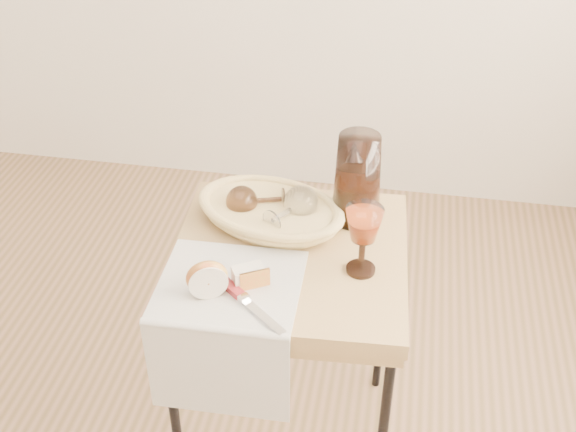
% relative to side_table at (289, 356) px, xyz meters
% --- Properties ---
extents(side_table, '(0.59, 0.59, 0.71)m').
position_rel_side_table_xyz_m(side_table, '(0.00, 0.00, 0.00)').
color(side_table, brown).
rests_on(side_table, floor).
extents(tea_towel, '(0.33, 0.29, 0.01)m').
position_rel_side_table_xyz_m(tea_towel, '(-0.11, -0.15, 0.36)').
color(tea_towel, silver).
rests_on(tea_towel, side_table).
extents(bread_basket, '(0.39, 0.31, 0.05)m').
position_rel_side_table_xyz_m(bread_basket, '(-0.07, 0.11, 0.38)').
color(bread_basket, '#A28A4D').
rests_on(bread_basket, side_table).
extents(goblet_lying_a, '(0.15, 0.11, 0.08)m').
position_rel_side_table_xyz_m(goblet_lying_a, '(-0.10, 0.13, 0.41)').
color(goblet_lying_a, brown).
rests_on(goblet_lying_a, bread_basket).
extents(goblet_lying_b, '(0.15, 0.17, 0.09)m').
position_rel_side_table_xyz_m(goblet_lying_b, '(-0.02, 0.09, 0.41)').
color(goblet_lying_b, white).
rests_on(goblet_lying_b, bread_basket).
extents(pitcher, '(0.20, 0.27, 0.27)m').
position_rel_side_table_xyz_m(pitcher, '(0.14, 0.17, 0.47)').
color(pitcher, black).
rests_on(pitcher, side_table).
extents(wine_goblet, '(0.09, 0.09, 0.18)m').
position_rel_side_table_xyz_m(wine_goblet, '(0.17, -0.04, 0.44)').
color(wine_goblet, white).
rests_on(wine_goblet, side_table).
extents(apple_half, '(0.10, 0.08, 0.09)m').
position_rel_side_table_xyz_m(apple_half, '(-0.15, -0.18, 0.40)').
color(apple_half, '#B5281D').
rests_on(apple_half, tea_towel).
extents(apple_wedge, '(0.08, 0.07, 0.05)m').
position_rel_side_table_xyz_m(apple_wedge, '(-0.07, -0.14, 0.38)').
color(apple_wedge, beige).
rests_on(apple_wedge, tea_towel).
extents(table_knife, '(0.19, 0.17, 0.02)m').
position_rel_side_table_xyz_m(table_knife, '(-0.06, -0.20, 0.37)').
color(table_knife, silver).
rests_on(table_knife, tea_towel).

